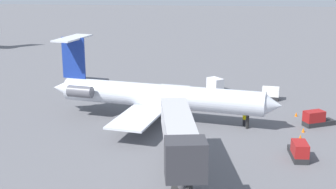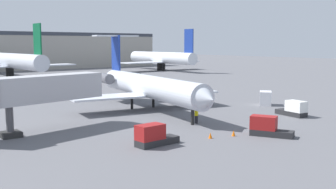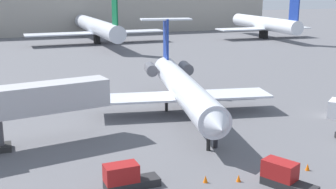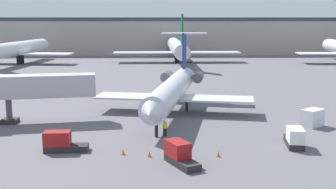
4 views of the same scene
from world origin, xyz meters
The scene contains 14 objects.
ground_plane centered at (0.00, 0.00, -0.05)m, with size 400.00×400.00×0.10m, color #5B5B60.
regional_jet centered at (2.03, -0.41, 3.24)m, with size 20.94×29.91×10.04m.
jet_bridge centered at (-15.52, -5.07, 4.22)m, with size 14.50×5.25×5.91m.
ground_crew_marshaller centered at (0.71, -11.58, 0.86)m, with size 0.47×0.39×1.69m.
baggage_tug_lead centered at (13.05, -15.67, 0.84)m, with size 1.99×4.17×1.90m.
baggage_tug_trailing centered at (1.79, -20.32, 0.84)m, with size 3.01×4.21×1.90m.
baggage_tug_spare centered at (-8.94, -16.52, 0.84)m, with size 4.05×1.56×1.90m.
cargo_container_uld centered at (17.61, -7.90, 0.99)m, with size 2.99×2.84×1.98m.
traffic_cone_near centered at (-0.80, -18.39, 0.28)m, with size 0.36×0.36×0.55m.
traffic_cone_mid centered at (-3.18, -17.66, 0.28)m, with size 0.36×0.36×0.55m.
traffic_cone_far centered at (5.33, -18.53, 0.28)m, with size 0.36×0.36×0.55m.
terminal_building centered at (0.00, 98.48, 6.36)m, with size 138.10×21.59×12.69m.
parked_airliner_west_end centered at (-37.66, 62.65, 4.18)m, with size 29.12×34.32×13.16m.
parked_airliner_west_mid centered at (5.55, 65.77, 4.24)m, with size 35.79×42.56×13.31m.
Camera 4 is at (-0.06, -54.50, 12.01)m, focal length 45.41 mm.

